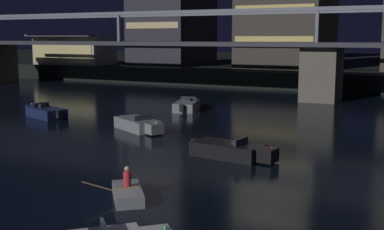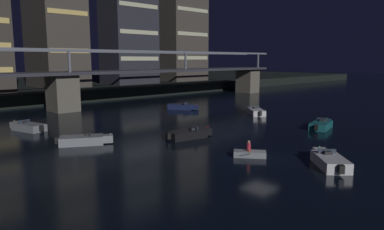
% 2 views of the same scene
% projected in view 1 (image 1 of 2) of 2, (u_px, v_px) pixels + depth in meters
% --- Properties ---
extents(ground_plane, '(400.00, 400.00, 0.00)m').
position_uv_depth(ground_plane, '(117.00, 207.00, 19.64)').
color(ground_plane, black).
extents(far_riverbank, '(240.00, 80.00, 2.20)m').
position_uv_depth(far_riverbank, '(376.00, 66.00, 94.60)').
color(far_riverbank, black).
rests_on(far_riverbank, ground).
extents(river_bridge, '(97.29, 6.40, 9.38)m').
position_uv_depth(river_bridge, '(322.00, 57.00, 51.49)').
color(river_bridge, '#605B51').
rests_on(river_bridge, ground).
extents(waterfront_pavilion, '(12.40, 7.40, 4.70)m').
position_uv_depth(waterfront_pavilion, '(74.00, 50.00, 80.15)').
color(waterfront_pavilion, '#B2AD9E').
rests_on(waterfront_pavilion, far_riverbank).
extents(speedboat_near_center, '(5.08, 3.09, 1.16)m').
position_uv_depth(speedboat_near_center, '(45.00, 112.00, 41.49)').
color(speedboat_near_center, '#19234C').
rests_on(speedboat_near_center, ground).
extents(speedboat_near_right, '(4.87, 3.58, 1.16)m').
position_uv_depth(speedboat_near_right, '(139.00, 125.00, 35.68)').
color(speedboat_near_right, gray).
rests_on(speedboat_near_right, ground).
extents(speedboat_mid_left, '(5.23, 2.37, 1.16)m').
position_uv_depth(speedboat_mid_left, '(231.00, 150.00, 27.55)').
color(speedboat_mid_left, black).
rests_on(speedboat_mid_left, ground).
extents(speedboat_far_left, '(2.79, 5.18, 1.16)m').
position_uv_depth(speedboat_far_left, '(187.00, 105.00, 45.58)').
color(speedboat_far_left, gray).
rests_on(speedboat_far_left, ground).
extents(dinghy_with_paddler, '(2.67, 2.72, 1.36)m').
position_uv_depth(dinghy_with_paddler, '(128.00, 193.00, 20.51)').
color(dinghy_with_paddler, gray).
rests_on(dinghy_with_paddler, ground).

